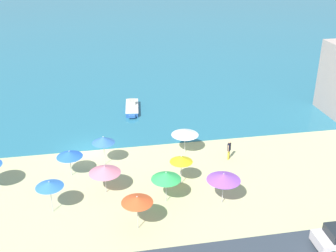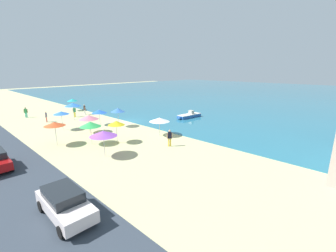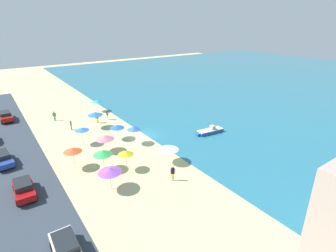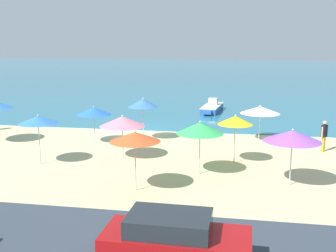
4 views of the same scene
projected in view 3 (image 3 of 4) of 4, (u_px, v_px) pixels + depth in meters
ground_plane at (146, 135)px, 39.83m from camera, size 160.00×160.00×0.00m
sea at (325, 87)px, 69.15m from camera, size 150.00×110.00×0.05m
coastal_road at (12, 172)px, 30.23m from camera, size 80.00×8.00×0.06m
beach_umbrella_0 at (105, 137)px, 34.36m from camera, size 2.41×2.41×2.33m
beach_umbrella_1 at (97, 101)px, 49.73m from camera, size 1.95×1.95×2.35m
beach_umbrella_2 at (103, 153)px, 29.94m from camera, size 2.18×2.18×2.55m
beach_umbrella_3 at (110, 170)px, 26.42m from camera, size 2.46×2.46×2.50m
beach_umbrella_4 at (73, 150)px, 30.29m from camera, size 2.11×2.11×2.58m
beach_umbrella_5 at (134, 128)px, 36.40m from camera, size 1.91×1.91×2.68m
beach_umbrella_6 at (82, 129)px, 36.24m from camera, size 1.96×1.96×2.53m
beach_umbrella_7 at (169, 148)px, 31.59m from camera, size 2.43×2.43×2.28m
beach_umbrella_8 at (117, 126)px, 37.97m from camera, size 2.10×2.10×2.28m
beach_umbrella_9 at (126, 153)px, 29.89m from camera, size 1.79×1.79×2.52m
beach_umbrella_10 at (95, 114)px, 41.95m from camera, size 2.42×2.42×2.71m
bather_0 at (107, 114)px, 45.81m from camera, size 0.57×0.23×1.80m
bather_1 at (97, 117)px, 44.43m from camera, size 0.27×0.56×1.74m
bather_2 at (71, 125)px, 41.56m from camera, size 0.54×0.34×1.60m
bather_3 at (54, 115)px, 45.40m from camera, size 0.36×0.51×1.69m
bather_4 at (173, 172)px, 28.27m from camera, size 0.39×0.47×1.78m
parked_car_0 at (2, 158)px, 31.55m from camera, size 4.73×2.28×1.44m
parked_car_1 at (24, 188)px, 25.85m from camera, size 4.09×1.90×1.47m
parked_car_2 at (5, 116)px, 45.44m from camera, size 4.64×2.08×1.51m
parked_car_3 at (66, 249)px, 18.95m from camera, size 4.29×1.90×1.55m
skiff_nearshore at (210, 131)px, 40.51m from camera, size 1.82×4.71×1.13m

